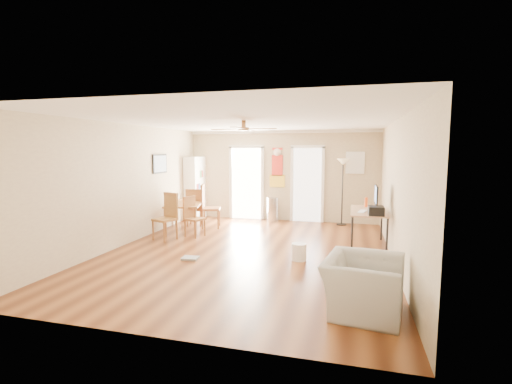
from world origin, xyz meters
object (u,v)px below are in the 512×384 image
(dining_chair_right_b, at_px, (195,217))
(printer, at_px, (376,211))
(dining_chair_right_a, at_px, (211,206))
(torchiere_lamp, at_px, (342,192))
(dining_table, at_px, (185,216))
(armchair, at_px, (363,285))
(bookshelf, at_px, (195,188))
(dining_chair_far, at_px, (195,207))
(trash_can, at_px, (273,210))
(wastebasket_a, at_px, (299,252))
(computer_desk, at_px, (368,228))
(dining_chair_near, at_px, (165,217))

(dining_chair_right_b, relative_size, printer, 2.77)
(dining_chair_right_a, xyz_separation_m, printer, (4.05, -1.51, 0.30))
(torchiere_lamp, bearing_deg, dining_table, -157.09)
(armchair, bearing_deg, dining_chair_right_a, 50.55)
(bookshelf, bearing_deg, dining_table, -92.91)
(dining_chair_far, bearing_deg, dining_chair_right_b, 102.82)
(dining_chair_far, distance_m, printer, 4.88)
(dining_table, relative_size, trash_can, 2.02)
(dining_table, relative_size, printer, 4.12)
(dining_chair_right_b, bearing_deg, printer, -77.57)
(trash_can, xyz_separation_m, wastebasket_a, (1.27, -3.51, -0.19))
(dining_chair_right_b, bearing_deg, dining_table, 61.23)
(dining_chair_right_b, distance_m, computer_desk, 3.94)
(dining_table, xyz_separation_m, printer, (4.60, -1.10, 0.52))
(wastebasket_a, bearing_deg, dining_chair_right_b, 154.57)
(dining_chair_right_a, distance_m, printer, 4.33)
(computer_desk, height_order, printer, printer)
(dining_table, bearing_deg, bookshelf, 104.38)
(computer_desk, relative_size, armchair, 1.38)
(dining_chair_right_a, distance_m, computer_desk, 4.05)
(bookshelf, bearing_deg, torchiere_lamp, -15.95)
(dining_chair_far, distance_m, wastebasket_a, 4.04)
(dining_chair_right_a, xyz_separation_m, armchair, (3.75, -4.25, -0.22))
(dining_chair_right_a, bearing_deg, torchiere_lamp, -85.51)
(bookshelf, distance_m, dining_chair_right_b, 2.40)
(dining_chair_near, xyz_separation_m, computer_desk, (4.46, 0.55, -0.14))
(torchiere_lamp, bearing_deg, bookshelf, -178.65)
(trash_can, relative_size, wastebasket_a, 2.18)
(bookshelf, distance_m, dining_chair_right_a, 1.51)
(torchiere_lamp, height_order, wastebasket_a, torchiere_lamp)
(dining_chair_right_a, relative_size, torchiere_lamp, 0.63)
(dining_chair_far, relative_size, printer, 2.95)
(bookshelf, height_order, wastebasket_a, bookshelf)
(dining_chair_near, xyz_separation_m, trash_can, (1.93, 2.71, -0.18))
(armchair, bearing_deg, bookshelf, 50.27)
(dining_table, bearing_deg, armchair, -41.68)
(dining_chair_right_a, height_order, dining_chair_near, dining_chair_right_a)
(trash_can, bearing_deg, armchair, -66.69)
(computer_desk, bearing_deg, printer, -78.44)
(armchair, bearing_deg, computer_desk, 5.87)
(computer_desk, bearing_deg, bookshelf, 156.93)
(dining_chair_far, xyz_separation_m, torchiere_lamp, (3.86, 1.07, 0.41))
(dining_chair_right_a, relative_size, wastebasket_a, 3.58)
(bookshelf, bearing_deg, dining_chair_right_b, -83.59)
(dining_chair_right_b, distance_m, armchair, 4.94)
(bookshelf, bearing_deg, printer, -45.14)
(bookshelf, height_order, printer, bookshelf)
(printer, xyz_separation_m, armchair, (-0.30, -2.73, -0.52))
(dining_chair_near, xyz_separation_m, armchair, (4.28, -2.74, -0.18))
(torchiere_lamp, bearing_deg, dining_chair_near, -144.77)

